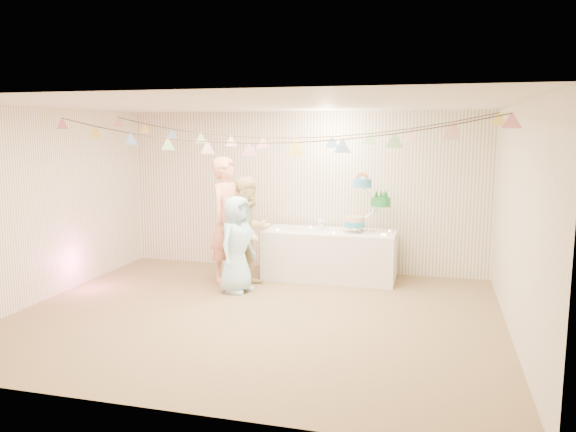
% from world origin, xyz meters
% --- Properties ---
extents(floor, '(6.00, 6.00, 0.00)m').
position_xyz_m(floor, '(0.00, 0.00, 0.00)').
color(floor, olive).
rests_on(floor, ground).
extents(ceiling, '(6.00, 6.00, 0.00)m').
position_xyz_m(ceiling, '(0.00, 0.00, 2.60)').
color(ceiling, beige).
rests_on(ceiling, ground).
extents(back_wall, '(6.00, 6.00, 0.00)m').
position_xyz_m(back_wall, '(0.00, 2.50, 1.30)').
color(back_wall, white).
rests_on(back_wall, ground).
extents(front_wall, '(6.00, 6.00, 0.00)m').
position_xyz_m(front_wall, '(0.00, -2.50, 1.30)').
color(front_wall, white).
rests_on(front_wall, ground).
extents(left_wall, '(5.00, 5.00, 0.00)m').
position_xyz_m(left_wall, '(-3.00, 0.00, 1.30)').
color(left_wall, white).
rests_on(left_wall, ground).
extents(right_wall, '(5.00, 5.00, 0.00)m').
position_xyz_m(right_wall, '(3.00, 0.00, 1.30)').
color(right_wall, white).
rests_on(right_wall, ground).
extents(table, '(2.02, 0.81, 0.76)m').
position_xyz_m(table, '(0.56, 1.98, 0.38)').
color(table, silver).
rests_on(table, floor).
extents(cake_stand, '(0.76, 0.44, 0.85)m').
position_xyz_m(cake_stand, '(1.11, 2.03, 1.17)').
color(cake_stand, silver).
rests_on(cake_stand, table).
extents(cake_bottom, '(0.31, 0.31, 0.15)m').
position_xyz_m(cake_bottom, '(0.96, 1.97, 0.84)').
color(cake_bottom, teal).
rests_on(cake_bottom, cake_stand).
extents(cake_middle, '(0.27, 0.27, 0.22)m').
position_xyz_m(cake_middle, '(1.29, 2.12, 1.11)').
color(cake_middle, '#1A7A31').
rests_on(cake_middle, cake_stand).
extents(cake_top_tier, '(0.25, 0.25, 0.19)m').
position_xyz_m(cake_top_tier, '(1.05, 2.00, 1.38)').
color(cake_top_tier, '#408DC9').
rests_on(cake_top_tier, cake_stand).
extents(platter, '(0.35, 0.35, 0.02)m').
position_xyz_m(platter, '(0.06, 1.93, 0.76)').
color(platter, white).
rests_on(platter, table).
extents(posy, '(0.15, 0.15, 0.17)m').
position_xyz_m(posy, '(0.42, 2.03, 0.84)').
color(posy, white).
rests_on(posy, table).
extents(person_adult_a, '(0.60, 0.78, 1.91)m').
position_xyz_m(person_adult_a, '(-0.93, 1.46, 0.95)').
color(person_adult_a, '#F29D7E').
rests_on(person_adult_a, floor).
extents(person_adult_b, '(0.93, 1.00, 1.63)m').
position_xyz_m(person_adult_b, '(-0.52, 1.27, 0.82)').
color(person_adult_b, '#DCC587').
rests_on(person_adult_b, floor).
extents(person_child, '(0.61, 0.77, 1.39)m').
position_xyz_m(person_child, '(-0.59, 0.93, 0.69)').
color(person_child, '#ADE1F6').
rests_on(person_child, floor).
extents(bunting_back, '(5.60, 1.10, 0.40)m').
position_xyz_m(bunting_back, '(0.00, 1.10, 2.35)').
color(bunting_back, pink).
rests_on(bunting_back, ceiling).
extents(bunting_front, '(5.60, 0.90, 0.36)m').
position_xyz_m(bunting_front, '(0.00, -0.20, 2.32)').
color(bunting_front, '#72A5E5').
rests_on(bunting_front, ceiling).
extents(tealight_0, '(0.04, 0.04, 0.03)m').
position_xyz_m(tealight_0, '(-0.24, 1.83, 0.77)').
color(tealight_0, '#FFD88C').
rests_on(tealight_0, table).
extents(tealight_1, '(0.04, 0.04, 0.03)m').
position_xyz_m(tealight_1, '(0.21, 2.16, 0.77)').
color(tealight_1, '#FFD88C').
rests_on(tealight_1, table).
extents(tealight_2, '(0.04, 0.04, 0.03)m').
position_xyz_m(tealight_2, '(0.66, 1.76, 0.77)').
color(tealight_2, '#FFD88C').
rests_on(tealight_2, table).
extents(tealight_3, '(0.04, 0.04, 0.03)m').
position_xyz_m(tealight_3, '(0.91, 2.20, 0.77)').
color(tealight_3, '#FFD88C').
rests_on(tealight_3, table).
extents(tealight_4, '(0.04, 0.04, 0.03)m').
position_xyz_m(tealight_4, '(1.38, 1.80, 0.77)').
color(tealight_4, '#FFD88C').
rests_on(tealight_4, table).
extents(tealight_5, '(0.04, 0.04, 0.03)m').
position_xyz_m(tealight_5, '(1.46, 2.13, 0.77)').
color(tealight_5, '#FFD88C').
rests_on(tealight_5, table).
extents(tealight_6, '(0.04, 0.04, 0.03)m').
position_xyz_m(tealight_6, '(1.42, 1.81, 0.77)').
color(tealight_6, '#FFD88C').
rests_on(tealight_6, table).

